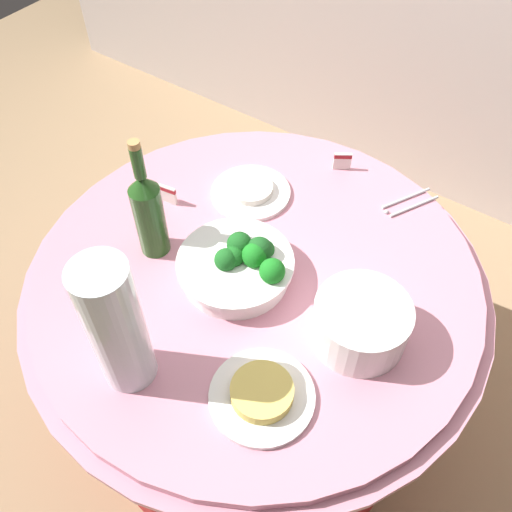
% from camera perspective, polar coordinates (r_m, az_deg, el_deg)
% --- Properties ---
extents(ground_plane, '(6.00, 6.00, 0.00)m').
position_cam_1_polar(ground_plane, '(1.96, 0.00, -14.96)').
color(ground_plane, '#9E7F5B').
extents(buffet_table, '(1.16, 1.16, 0.74)m').
position_cam_1_polar(buffet_table, '(1.63, 0.00, -9.39)').
color(buffet_table, maroon).
rests_on(buffet_table, ground_plane).
extents(broccoli_bowl, '(0.28, 0.28, 0.11)m').
position_cam_1_polar(broccoli_bowl, '(1.28, -1.80, -0.97)').
color(broccoli_bowl, white).
rests_on(broccoli_bowl, buffet_table).
extents(plate_stack, '(0.21, 0.21, 0.11)m').
position_cam_1_polar(plate_stack, '(1.20, 10.97, -6.95)').
color(plate_stack, white).
rests_on(plate_stack, buffet_table).
extents(wine_bottle, '(0.07, 0.07, 0.34)m').
position_cam_1_polar(wine_bottle, '(1.31, -11.27, 4.57)').
color(wine_bottle, '#234D1B').
rests_on(wine_bottle, buffet_table).
extents(decorative_fruit_vase, '(0.11, 0.11, 0.34)m').
position_cam_1_polar(decorative_fruit_vase, '(1.08, -14.31, -7.84)').
color(decorative_fruit_vase, silver).
rests_on(decorative_fruit_vase, buffet_table).
extents(serving_tongs, '(0.11, 0.16, 0.01)m').
position_cam_1_polar(serving_tongs, '(1.54, 15.73, 5.39)').
color(serving_tongs, silver).
rests_on(serving_tongs, buffet_table).
extents(food_plate_rice, '(0.22, 0.22, 0.03)m').
position_cam_1_polar(food_plate_rice, '(1.50, -0.56, 6.85)').
color(food_plate_rice, white).
rests_on(food_plate_rice, buffet_table).
extents(food_plate_noodles, '(0.22, 0.22, 0.04)m').
position_cam_1_polar(food_plate_noodles, '(1.14, 0.63, -14.36)').
color(food_plate_noodles, white).
rests_on(food_plate_noodles, buffet_table).
extents(label_placard_front, '(0.05, 0.02, 0.05)m').
position_cam_1_polar(label_placard_front, '(1.49, -9.29, 6.52)').
color(label_placard_front, white).
rests_on(label_placard_front, buffet_table).
extents(label_placard_mid, '(0.05, 0.03, 0.05)m').
position_cam_1_polar(label_placard_mid, '(1.59, 9.10, 9.93)').
color(label_placard_mid, white).
rests_on(label_placard_mid, buffet_table).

